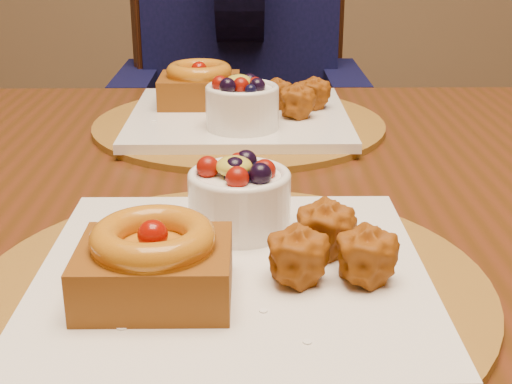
% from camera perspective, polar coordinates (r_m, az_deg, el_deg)
% --- Properties ---
extents(dining_table, '(1.60, 0.90, 0.76)m').
position_cam_1_polar(dining_table, '(0.76, -1.48, -4.98)').
color(dining_table, '#3E210B').
rests_on(dining_table, ground).
extents(place_setting_near, '(0.38, 0.38, 0.08)m').
position_cam_1_polar(place_setting_near, '(0.52, -2.13, -5.62)').
color(place_setting_near, '#5E3411').
rests_on(place_setting_near, dining_table).
extents(place_setting_far, '(0.38, 0.38, 0.09)m').
position_cam_1_polar(place_setting_far, '(0.93, -1.53, 6.56)').
color(place_setting_far, '#5E3411').
rests_on(place_setting_far, dining_table).
extents(chair_far, '(0.60, 0.60, 0.95)m').
position_cam_1_polar(chair_far, '(1.45, 1.04, 1.45)').
color(chair_far, black).
rests_on(chair_far, ground).
extents(diner, '(0.47, 0.46, 0.76)m').
position_cam_1_polar(diner, '(1.48, -1.25, 13.46)').
color(diner, black).
rests_on(diner, ground).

